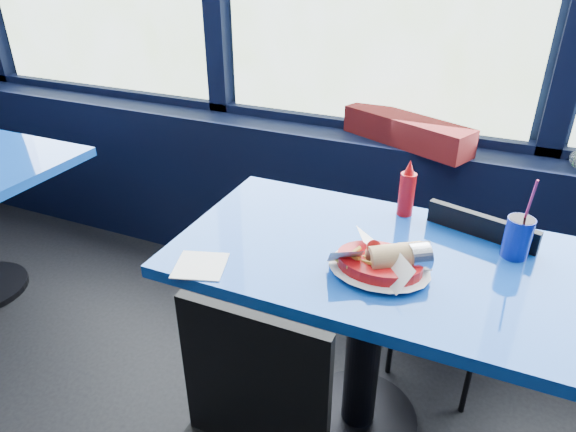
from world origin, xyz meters
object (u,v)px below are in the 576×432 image
Objects in this scene: planter_box at (406,130)px; food_basket at (382,262)px; chair_near_back at (461,286)px; ketchup_bottle at (407,191)px; soda_cup at (518,237)px; near_table at (368,299)px.

food_basket is at bearing -57.14° from planter_box.
ketchup_bottle is (-0.23, -0.05, 0.36)m from chair_near_back.
food_basket is at bearing -144.43° from soda_cup.
food_basket reaches higher than chair_near_back.
chair_near_back is 0.73m from planter_box.
chair_near_back is 0.43m from ketchup_bottle.
chair_near_back is at bearing 51.66° from near_table.
soda_cup is at bearing 142.05° from chair_near_back.
soda_cup is (0.36, -0.13, -0.02)m from ketchup_bottle.
soda_cup is at bearing -19.99° from ketchup_bottle.
food_basket is (-0.21, -0.43, 0.31)m from chair_near_back.
soda_cup reaches higher than near_table.
soda_cup is (0.40, 0.15, 0.25)m from near_table.
near_table is 2.03× the size of planter_box.
near_table is 0.43m from chair_near_back.
planter_box is 0.84m from soda_cup.
chair_near_back is 3.09× the size of soda_cup.
ketchup_bottle is at bearing 28.25° from chair_near_back.
ketchup_bottle reaches higher than food_basket.
near_table is 0.24m from food_basket.
ketchup_bottle is at bearing 160.01° from soda_cup.
chair_near_back is 1.39× the size of planter_box.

